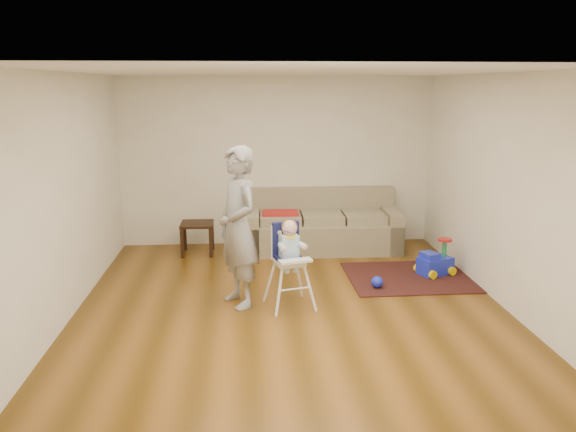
{
  "coord_description": "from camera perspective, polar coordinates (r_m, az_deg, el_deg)",
  "views": [
    {
      "loc": [
        -0.52,
        -6.24,
        2.56
      ],
      "look_at": [
        0.0,
        0.4,
        1.0
      ],
      "focal_mm": 35.0,
      "sensor_mm": 36.0,
      "label": 1
    }
  ],
  "objects": [
    {
      "name": "ride_on_toy",
      "position": [
        7.98,
        14.76,
        -4.03
      ],
      "size": [
        0.53,
        0.46,
        0.49
      ],
      "primitive_type": null,
      "rotation": [
        0.0,
        0.0,
        0.39
      ],
      "color": "#1E2FE8",
      "rests_on": "area_rug"
    },
    {
      "name": "toy_ball",
      "position": [
        7.35,
        9.04,
        -6.64
      ],
      "size": [
        0.15,
        0.15,
        0.15
      ],
      "primitive_type": "sphere",
      "color": "#1E2FE8",
      "rests_on": "area_rug"
    },
    {
      "name": "high_chair",
      "position": [
        6.57,
        0.15,
        -5.02
      ],
      "size": [
        0.59,
        0.59,
        1.06
      ],
      "rotation": [
        0.0,
        0.0,
        0.25
      ],
      "color": "white",
      "rests_on": "ground"
    },
    {
      "name": "ground",
      "position": [
        6.77,
        0.27,
        -9.05
      ],
      "size": [
        5.5,
        5.5,
        0.0
      ],
      "primitive_type": "plane",
      "color": "#51340B",
      "rests_on": "ground"
    },
    {
      "name": "adult",
      "position": [
        6.54,
        -5.08,
        -1.16
      ],
      "size": [
        0.72,
        0.82,
        1.89
      ],
      "primitive_type": "imported",
      "rotation": [
        0.0,
        0.0,
        -1.1
      ],
      "color": "#939496",
      "rests_on": "ground"
    },
    {
      "name": "side_table",
      "position": [
        8.8,
        -9.18,
        -2.24
      ],
      "size": [
        0.49,
        0.49,
        0.49
      ],
      "primitive_type": null,
      "color": "black",
      "rests_on": "ground"
    },
    {
      "name": "room_envelope",
      "position": [
        6.82,
        -0.08,
        7.42
      ],
      "size": [
        5.04,
        5.52,
        2.72
      ],
      "color": "silver",
      "rests_on": "ground"
    },
    {
      "name": "sofa",
      "position": [
        8.88,
        3.44,
        -0.47
      ],
      "size": [
        2.45,
        1.05,
        0.94
      ],
      "rotation": [
        0.0,
        0.0,
        -0.02
      ],
      "color": "gray",
      "rests_on": "ground"
    },
    {
      "name": "area_rug",
      "position": [
        7.89,
        12.76,
        -6.05
      ],
      "size": [
        1.83,
        1.38,
        0.01
      ],
      "primitive_type": "cube",
      "rotation": [
        0.0,
        0.0,
        0.01
      ],
      "color": "black",
      "rests_on": "ground"
    }
  ]
}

